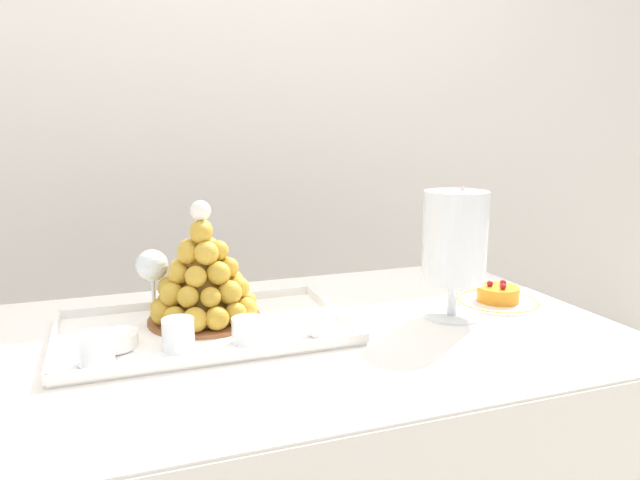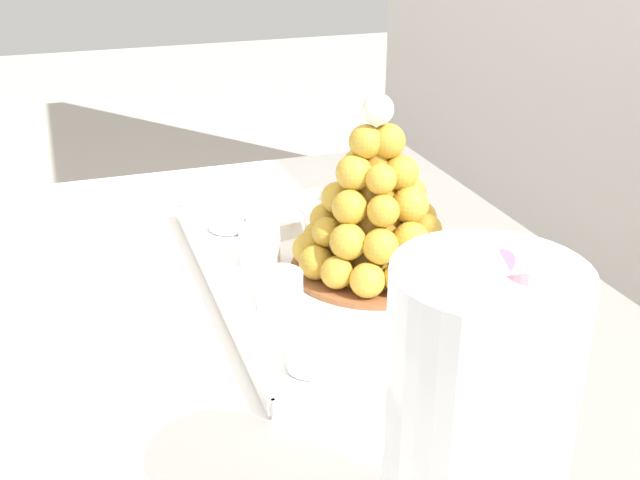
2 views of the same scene
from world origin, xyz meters
name	(u,v)px [view 1 (image 1 of 2)]	position (x,y,z in m)	size (l,w,h in m)	color
backdrop_wall	(190,98)	(0.00, 1.16, 1.25)	(4.80, 0.10, 2.50)	silver
buffet_table	(285,384)	(0.00, 0.00, 0.65)	(1.34, 0.80, 0.76)	brown
serving_tray	(205,330)	(-0.15, 0.05, 0.76)	(0.55, 0.35, 0.02)	white
croquembouche	(203,278)	(-0.14, 0.10, 0.86)	(0.23, 0.23, 0.25)	brown
dessert_cup_left	(96,349)	(-0.35, -0.05, 0.79)	(0.06, 0.06, 0.05)	silver
dessert_cup_mid_left	(178,335)	(-0.21, -0.04, 0.79)	(0.06, 0.06, 0.06)	silver
dessert_cup_centre	(248,331)	(-0.08, -0.05, 0.79)	(0.06, 0.06, 0.05)	silver
dessert_cup_mid_right	(322,324)	(0.06, -0.05, 0.79)	(0.05, 0.05, 0.05)	silver
creme_brulee_ramekin	(112,340)	(-0.32, 0.02, 0.78)	(0.09, 0.09, 0.02)	white
macaron_goblet	(455,238)	(0.36, -0.03, 0.93)	(0.13, 0.13, 0.28)	white
fruit_tart_plate	(498,298)	(0.51, 0.02, 0.77)	(0.19, 0.19, 0.05)	white
wine_glass	(152,269)	(-0.23, 0.14, 0.87)	(0.06, 0.06, 0.16)	silver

